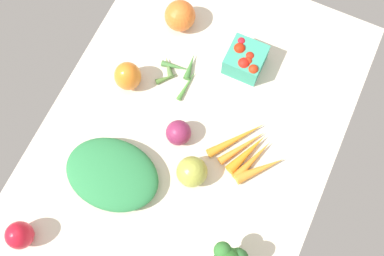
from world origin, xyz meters
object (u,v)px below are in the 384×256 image
okra_pile (179,71)px  bell_pepper_red (20,235)px  berry_basket (245,59)px  leafy_greens_clump (112,174)px  heirloom_tomato_green (192,172)px  bell_pepper_orange (128,76)px  red_onion_near_basket (178,133)px  carrot_bunch (249,154)px  heirloom_tomato_orange (180,16)px

okra_pile → bell_pepper_red: size_ratio=1.67×
okra_pile → berry_basket: (9.75, -15.86, 3.11)cm
leafy_greens_clump → heirloom_tomato_green: size_ratio=3.08×
leafy_greens_clump → bell_pepper_orange: (25.65, 8.54, 1.53)cm
bell_pepper_red → heirloom_tomato_green: bell_pepper_red is taller
red_onion_near_basket → carrot_bunch: size_ratio=0.33×
berry_basket → carrot_bunch: 26.44cm
heirloom_tomato_orange → bell_pepper_red: heirloom_tomato_orange is taller
heirloom_tomato_orange → carrot_bunch: heirloom_tomato_orange is taller
red_onion_near_basket → leafy_greens_clump: bearing=148.0°
red_onion_near_basket → heirloom_tomato_orange: 34.68cm
leafy_greens_clump → red_onion_near_basket: bearing=-32.0°
bell_pepper_red → heirloom_tomato_green: bearing=-44.4°
heirloom_tomato_orange → bell_pepper_red: bearing=172.6°
leafy_greens_clump → heirloom_tomato_orange: heirloom_tomato_orange is taller
okra_pile → berry_basket: bearing=-58.4°
red_onion_near_basket → berry_basket: bearing=-16.0°
okra_pile → heirloom_tomato_green: bearing=-147.9°
red_onion_near_basket → okra_pile: size_ratio=0.47×
bell_pepper_orange → heirloom_tomato_green: bell_pepper_orange is taller
heirloom_tomato_orange → bell_pepper_red: size_ratio=1.02×
heirloom_tomato_orange → okra_pile: 16.09cm
leafy_greens_clump → heirloom_tomato_green: (8.97, -18.42, 0.98)cm
leafy_greens_clump → bell_pepper_red: (-23.16, 13.05, 1.29)cm
bell_pepper_red → heirloom_tomato_green: (32.13, -31.47, -0.31)cm
heirloom_tomato_green → red_onion_near_basket: bearing=43.3°
bell_pepper_red → leafy_greens_clump: bearing=-29.4°
berry_basket → red_onion_near_basket: bearing=164.0°
carrot_bunch → okra_pile: bearing=62.7°
heirloom_tomato_orange → red_onion_near_basket: bearing=-155.4°
okra_pile → heirloom_tomato_green: 30.06cm
red_onion_near_basket → carrot_bunch: (3.10, -18.96, -2.07)cm
carrot_bunch → heirloom_tomato_green: heirloom_tomato_green is taller
okra_pile → heirloom_tomato_green: size_ratio=1.80×
heirloom_tomato_green → okra_pile: bearing=32.1°
heirloom_tomato_orange → carrot_bunch: bearing=-130.4°
carrot_bunch → bell_pepper_orange: size_ratio=2.28×
leafy_greens_clump → berry_basket: 47.75cm
red_onion_near_basket → bell_pepper_orange: bearing=66.2°
leafy_greens_clump → carrot_bunch: (20.27, -29.67, -1.72)cm
berry_basket → bell_pepper_red: size_ratio=1.16×
okra_pile → bell_pepper_red: (-57.46, 15.59, 3.48)cm
bell_pepper_red → bell_pepper_orange: 49.02cm
leafy_greens_clump → red_onion_near_basket: 20.24cm
heirloom_tomato_orange → okra_pile: size_ratio=0.61×
leafy_greens_clump → red_onion_near_basket: red_onion_near_basket is taller
leafy_greens_clump → carrot_bunch: bearing=-55.7°
berry_basket → carrot_bunch: bearing=-154.7°
berry_basket → bell_pepper_red: (-67.20, 31.45, 0.37)cm
berry_basket → carrot_bunch: size_ratio=0.48×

